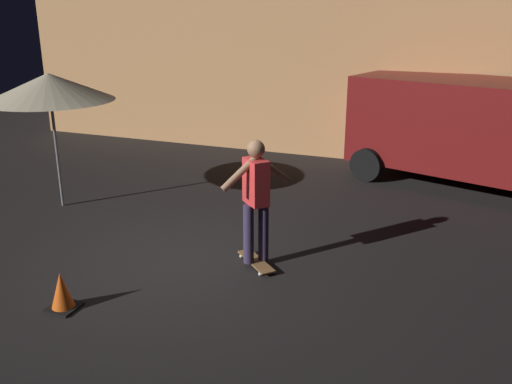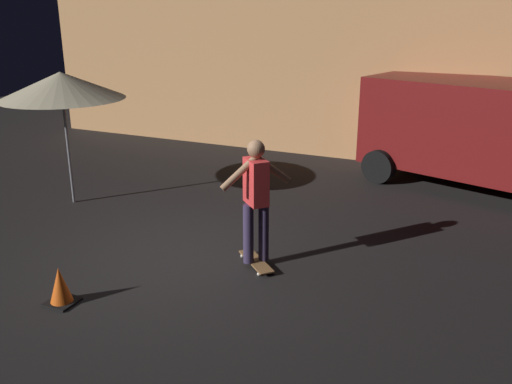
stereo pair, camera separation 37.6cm
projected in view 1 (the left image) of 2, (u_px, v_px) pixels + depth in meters
The scene contains 7 objects.
ground_plane at pixel (177, 261), 7.64m from camera, with size 28.00×28.00×0.00m, color black.
low_building at pixel (306, 70), 14.25m from camera, with size 13.82×3.54×3.53m.
parked_van at pixel (478, 127), 10.51m from camera, with size 4.95×3.31×2.03m.
patio_umbrella at pixel (49, 87), 9.11m from camera, with size 2.10×2.10×2.30m.
skateboard_ridden at pixel (256, 262), 7.50m from camera, with size 0.71×0.68×0.07m.
skater at pixel (256, 193), 7.19m from camera, with size 0.73×0.78×1.67m.
traffic_cone at pixel (62, 292), 6.38m from camera, with size 0.34×0.34×0.46m.
Camera 1 is at (3.55, -6.06, 3.34)m, focal length 38.92 mm.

